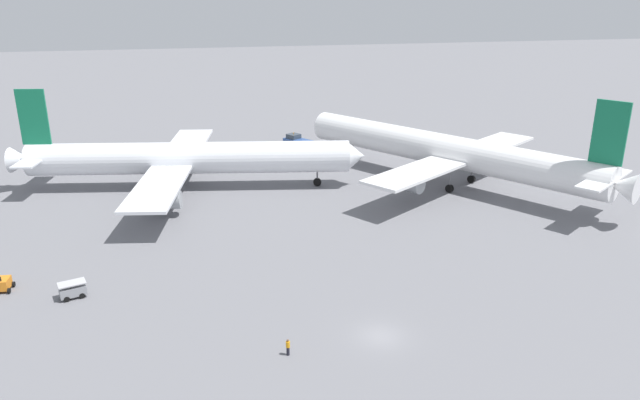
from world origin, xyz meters
TOP-DOWN VIEW (x-y plane):
  - ground_plane at (0.00, 0.00)m, footprint 600.00×600.00m
  - airliner_at_gate_left at (-16.04, 49.17)m, footprint 56.22×46.42m
  - airliner_being_pushed at (25.41, 41.52)m, footprint 39.00×52.26m
  - pushback_tug at (6.44, 70.56)m, footprint 6.51×8.78m
  - gse_gpu_cart_small at (-36.37, 17.87)m, footprint 1.77×2.23m
  - gse_baggage_cart_near_cluster at (-28.96, 14.56)m, footprint 3.07×2.30m
  - ground_crew_wing_walker_right at (-8.94, -0.98)m, footprint 0.36×0.36m

SIDE VIEW (x-z plane):
  - ground_plane at x=0.00m, z-range 0.00..0.00m
  - gse_gpu_cart_small at x=-36.37m, z-range -0.16..1.74m
  - ground_crew_wing_walker_right at x=-8.94m, z-range 0.03..1.63m
  - gse_baggage_cart_near_cluster at x=-28.96m, z-range 0.01..1.72m
  - pushback_tug at x=6.44m, z-range -0.22..2.74m
  - airliner_at_gate_left at x=-16.04m, z-range -3.19..13.01m
  - airliner_being_pushed at x=25.41m, z-range -2.83..14.00m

